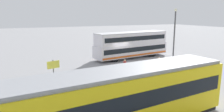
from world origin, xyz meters
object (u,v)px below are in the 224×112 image
at_px(tram_yellow, 102,102).
at_px(pedestrian_near_railing, 125,66).
at_px(pedestrian_crossing, 159,64).
at_px(street_lamp, 174,33).
at_px(double_decker_bus, 132,45).
at_px(info_sign, 53,68).

bearing_deg(tram_yellow, pedestrian_near_railing, -124.69).
bearing_deg(pedestrian_crossing, street_lamp, -153.14).
bearing_deg(street_lamp, tram_yellow, 36.21).
bearing_deg(double_decker_bus, tram_yellow, 55.32).
bearing_deg(street_lamp, pedestrian_crossing, 26.86).
relative_size(tram_yellow, pedestrian_crossing, 8.98).
distance_m(double_decker_bus, pedestrian_crossing, 8.66).
height_order(double_decker_bus, pedestrian_crossing, double_decker_bus).
xyz_separation_m(pedestrian_crossing, street_lamp, (-3.34, -1.69, 2.96)).
height_order(double_decker_bus, street_lamp, street_lamp).
relative_size(pedestrian_near_railing, pedestrian_crossing, 0.91).
height_order(info_sign, street_lamp, street_lamp).
relative_size(double_decker_bus, tram_yellow, 0.73).
xyz_separation_m(double_decker_bus, tram_yellow, (11.24, 16.25, -0.19)).
height_order(tram_yellow, pedestrian_crossing, tram_yellow).
height_order(tram_yellow, street_lamp, street_lamp).
relative_size(tram_yellow, pedestrian_near_railing, 9.89).
relative_size(double_decker_bus, info_sign, 4.92).
xyz_separation_m(pedestrian_near_railing, pedestrian_crossing, (-3.36, 1.23, 0.11)).
xyz_separation_m(pedestrian_crossing, info_sign, (10.63, -0.66, 0.60)).
distance_m(pedestrian_near_railing, info_sign, 7.32).
bearing_deg(double_decker_bus, info_sign, 32.46).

